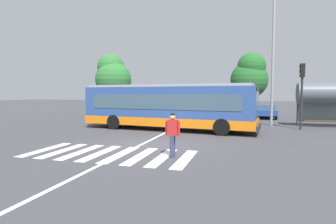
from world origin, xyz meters
name	(u,v)px	position (x,y,z in m)	size (l,w,h in m)	color
ground_plane	(148,146)	(0.00, 0.00, 0.00)	(160.00, 160.00, 0.00)	#3D3D42
city_transit_bus	(167,106)	(-0.67, 5.64, 1.59)	(12.04, 3.86, 3.06)	black
pedestrian_crossing_street	(173,132)	(1.70, -1.86, 0.97)	(0.58, 0.40, 1.72)	#333856
parked_car_red	(164,109)	(-4.32, 17.02, 0.77)	(2.00, 4.56, 1.35)	black
parked_car_teal	(189,109)	(-1.47, 16.59, 0.77)	(2.05, 4.59, 1.35)	black
parked_car_champagne	(212,110)	(1.07, 16.60, 0.77)	(2.03, 4.58, 1.35)	black
parked_car_silver	(239,110)	(3.83, 16.58, 0.77)	(2.07, 4.59, 1.35)	black
parked_car_blue	(266,110)	(6.41, 16.67, 0.77)	(1.94, 4.53, 1.35)	black
traffic_light_far_corner	(302,85)	(8.04, 8.17, 3.01)	(0.33, 0.32, 4.47)	#28282B
bus_stop_shelter	(333,94)	(10.48, 10.22, 2.42)	(4.73, 1.54, 3.25)	#28282B
twin_arm_street_lamp	(273,46)	(6.35, 10.19, 6.08)	(3.85, 0.32, 10.11)	#939399
background_tree_left	(113,76)	(-9.69, 15.12, 4.37)	(3.92, 3.92, 6.82)	brown
background_tree_right	(250,76)	(4.83, 19.78, 4.41)	(4.13, 4.13, 6.99)	brown
crosswalk_painted_stripes	(110,154)	(-0.89, -2.07, 0.00)	(6.73, 3.05, 0.01)	silver
lane_center_line	(154,138)	(-0.40, 2.00, 0.00)	(0.16, 24.00, 0.01)	silver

